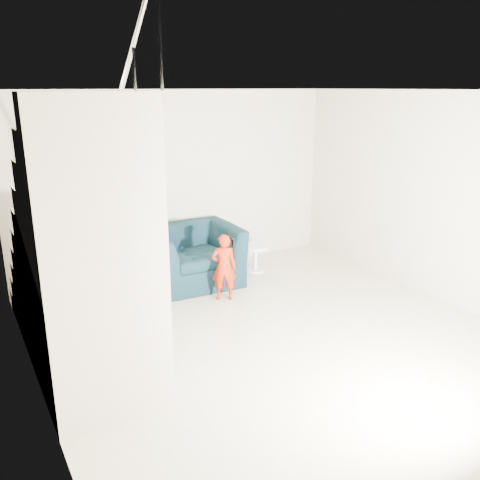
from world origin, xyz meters
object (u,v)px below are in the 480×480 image
object	(u,v)px
toddler	(224,267)
side_table	(255,254)
armchair	(193,255)
staircase	(81,279)

from	to	relation	value
toddler	side_table	xyz separation A→B (m)	(0.93, 0.71, -0.17)
armchair	toddler	size ratio (longest dim) A/B	1.40
toddler	armchair	bearing A→B (deg)	-58.88
side_table	staircase	bearing A→B (deg)	-152.37
toddler	staircase	bearing A→B (deg)	46.30
toddler	side_table	world-z (taller)	toddler
side_table	toddler	bearing A→B (deg)	-142.67
toddler	staircase	world-z (taller)	staircase
side_table	staircase	xyz separation A→B (m)	(-2.93, -1.54, 0.67)
armchair	side_table	xyz separation A→B (m)	(1.02, -0.05, -0.13)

